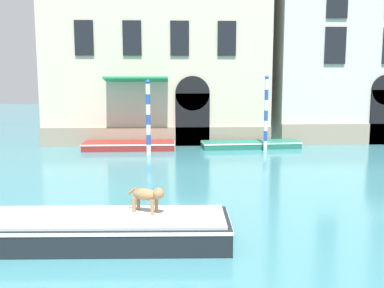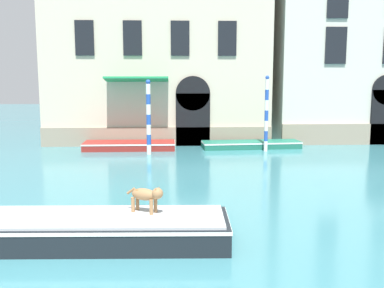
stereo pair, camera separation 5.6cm
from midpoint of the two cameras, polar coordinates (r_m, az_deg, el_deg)
The scene contains 8 objects.
palazzo_left at distance 27.99m, azimuth -4.47°, elevation 13.64°, with size 12.82×7.40×12.70m.
palazzo_right at distance 30.77m, azimuth 21.79°, elevation 15.75°, with size 12.26×6.13×16.05m.
boat_foreground at distance 10.90m, azimuth -15.63°, elevation -10.36°, with size 7.52×2.10×0.66m.
dog_on_deck at distance 10.60m, azimuth -5.81°, elevation -6.48°, with size 0.89×0.58×0.65m.
boat_moored_near_palazzo at distance 24.08m, azimuth -8.05°, elevation -0.16°, with size 4.83×1.75×0.41m.
boat_moored_far at distance 24.51m, azimuth 7.40°, elevation -0.04°, with size 5.39×1.74×0.38m.
mooring_pole_0 at distance 23.39m, azimuth 9.32°, elevation 3.85°, with size 0.20×0.20×3.89m.
mooring_pole_3 at distance 22.21m, azimuth -5.65°, elevation 3.43°, with size 0.23×0.23×3.70m.
Camera 1 is at (2.08, -4.89, 3.82)m, focal length 42.00 mm.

